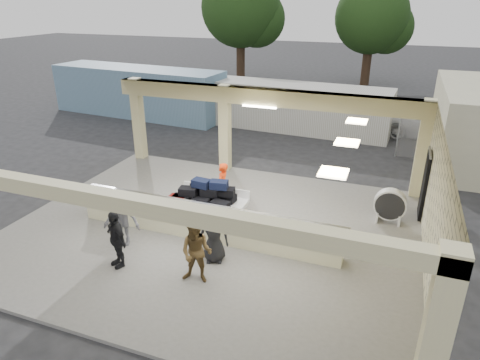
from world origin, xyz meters
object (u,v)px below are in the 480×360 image
at_px(drum_fan, 390,205).
at_px(car_dark, 445,114).
at_px(passenger_d, 214,234).
at_px(passenger_c, 121,219).
at_px(car_white_a, 441,125).
at_px(passenger_b, 116,239).
at_px(baggage_handler, 222,187).
at_px(passenger_a, 196,252).
at_px(luggage_cart, 205,199).
at_px(container_white, 284,106).
at_px(container_blue, 138,92).
at_px(baggage_counter, 205,222).

distance_m(drum_fan, car_dark, 12.85).
bearing_deg(drum_fan, passenger_d, -136.88).
xyz_separation_m(passenger_c, car_white_a, (8.96, 14.12, -0.18)).
distance_m(passenger_b, car_dark, 19.69).
bearing_deg(baggage_handler, car_dark, 149.27).
bearing_deg(car_white_a, passenger_c, 157.40).
relative_size(passenger_a, car_dark, 0.40).
xyz_separation_m(baggage_handler, car_white_a, (7.17, 11.07, -0.18)).
distance_m(luggage_cart, car_dark, 16.44).
bearing_deg(passenger_a, luggage_cart, 104.25).
bearing_deg(luggage_cart, car_white_a, 58.28).
bearing_deg(car_white_a, passenger_d, 165.77).
bearing_deg(passenger_a, drum_fan, 41.79).
height_order(car_dark, container_white, container_white).
relative_size(car_white_a, container_blue, 0.48).
xyz_separation_m(baggage_handler, passenger_a, (0.93, -3.85, 0.01)).
distance_m(baggage_handler, passenger_c, 3.53).
height_order(passenger_d, container_white, container_white).
relative_size(drum_fan, container_white, 0.10).
height_order(passenger_b, container_blue, container_blue).
height_order(passenger_d, car_dark, passenger_d).
bearing_deg(drum_fan, car_dark, 80.58).
bearing_deg(car_dark, baggage_handler, 177.52).
bearing_deg(baggage_handler, passenger_d, 16.56).
bearing_deg(passenger_d, container_blue, 111.21).
height_order(passenger_c, car_white_a, passenger_c).
distance_m(baggage_handler, car_white_a, 13.19).
xyz_separation_m(baggage_counter, car_dark, (7.30, 15.51, 0.10)).
distance_m(passenger_a, car_white_a, 16.18).
xyz_separation_m(car_dark, container_white, (-8.22, -3.35, 0.52)).
bearing_deg(container_blue, baggage_counter, -45.55).
xyz_separation_m(passenger_c, passenger_d, (2.74, 0.18, -0.02)).
bearing_deg(passenger_c, drum_fan, 16.11).
distance_m(luggage_cart, container_blue, 14.45).
bearing_deg(passenger_d, passenger_a, -109.76).
relative_size(passenger_c, car_dark, 0.39).
bearing_deg(passenger_a, passenger_b, 176.01).
height_order(baggage_counter, drum_fan, drum_fan).
height_order(luggage_cart, car_dark, luggage_cart).
bearing_deg(baggage_counter, container_blue, 129.68).
xyz_separation_m(drum_fan, container_white, (-5.93, 9.29, 0.51)).
xyz_separation_m(passenger_d, car_dark, (6.55, 16.52, -0.21)).
distance_m(baggage_counter, passenger_d, 1.29).
bearing_deg(container_blue, container_white, 6.33).
bearing_deg(container_blue, passenger_d, -45.80).
height_order(baggage_handler, passenger_d, baggage_handler).
bearing_deg(passenger_d, luggage_cart, 102.08).
distance_m(passenger_b, passenger_c, 1.03).
bearing_deg(passenger_b, container_white, 116.70).
bearing_deg(luggage_cart, passenger_b, -109.47).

